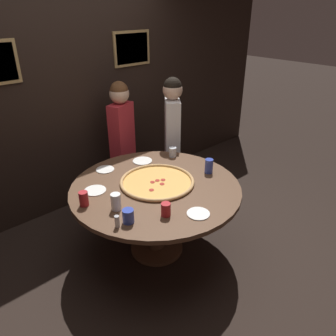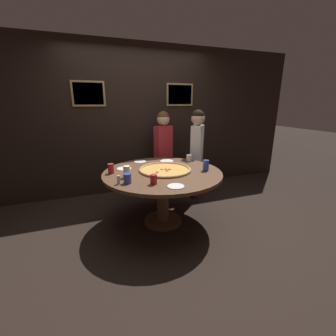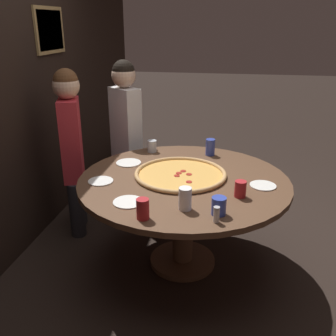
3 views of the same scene
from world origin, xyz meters
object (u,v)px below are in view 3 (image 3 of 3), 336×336
drink_cup_near_left (219,206)px  condiment_shaker (216,214)px  white_plate_beside_cup (129,163)px  drink_cup_beside_pizza (152,146)px  dining_table (183,194)px  white_plate_left_side (263,186)px  diner_far_left (72,144)px  diner_centre_back (126,129)px  drink_cup_near_right (210,147)px  drink_cup_centre_back (240,189)px  drink_cup_by_shaker (185,199)px  white_plate_far_back (101,181)px  giant_pizza (180,174)px  white_plate_near_front (128,202)px  drink_cup_front_edge (143,209)px

drink_cup_near_left → condiment_shaker: 0.10m
white_plate_beside_cup → drink_cup_beside_pizza: bearing=-22.0°
dining_table → white_plate_left_side: size_ratio=8.44×
diner_far_left → diner_centre_back: bearing=125.0°
dining_table → condiment_shaker: bearing=-156.0°
drink_cup_near_left → drink_cup_near_right: (1.07, 0.13, 0.02)m
white_plate_left_side → condiment_shaker: size_ratio=1.91×
drink_cup_centre_back → dining_table: bearing=59.2°
drink_cup_centre_back → diner_far_left: diner_far_left is taller
drink_cup_near_right → diner_centre_back: size_ratio=0.09×
drink_cup_by_shaker → white_plate_far_back: 0.73m
giant_pizza → condiment_shaker: size_ratio=7.16×
drink_cup_near_right → white_plate_left_side: 0.73m
drink_cup_beside_pizza → white_plate_left_side: size_ratio=0.57×
diner_far_left → giant_pizza: bearing=52.7°
white_plate_beside_cup → diner_centre_back: size_ratio=0.14×
drink_cup_near_left → drink_cup_by_shaker: (0.03, 0.21, 0.02)m
white_plate_far_back → white_plate_near_front: (-0.29, -0.29, 0.00)m
drink_cup_by_shaker → diner_centre_back: 1.54m
drink_cup_front_edge → white_plate_near_front: drink_cup_front_edge is taller
dining_table → white_plate_near_front: (-0.46, 0.30, 0.14)m
dining_table → drink_cup_by_shaker: size_ratio=10.92×
drink_cup_centre_back → white_plate_near_front: 0.74m
white_plate_far_back → condiment_shaker: 0.97m
drink_cup_near_left → white_plate_far_back: drink_cup_near_left is taller
giant_pizza → condiment_shaker: (-0.66, -0.30, 0.04)m
drink_cup_centre_back → white_plate_beside_cup: (0.48, 0.90, -0.05)m
drink_cup_near_left → white_plate_left_side: (0.47, -0.29, -0.05)m
drink_cup_near_right → diner_centre_back: 0.89m
drink_cup_near_right → white_plate_near_front: (-1.01, 0.45, -0.07)m
drink_cup_centre_back → giant_pizza: bearing=56.6°
white_plate_beside_cup → white_plate_far_back: size_ratio=1.13×
white_plate_near_front → dining_table: bearing=-33.1°
drink_cup_by_shaker → white_plate_left_side: (0.44, -0.50, -0.07)m
drink_cup_near_left → diner_far_left: size_ratio=0.08×
drink_cup_by_shaker → condiment_shaker: bearing=-122.9°
white_plate_beside_cup → white_plate_near_front: bearing=-164.6°
drink_cup_near_left → white_plate_far_back: size_ratio=0.61×
white_plate_far_back → giant_pizza: bearing=-69.1°
white_plate_near_front → condiment_shaker: condiment_shaker is taller
drink_cup_near_left → diner_far_left: 1.58m
white_plate_beside_cup → white_plate_near_front: size_ratio=1.04×
white_plate_far_back → white_plate_left_side: size_ratio=0.98×
condiment_shaker → diner_centre_back: 1.75m
drink_cup_centre_back → drink_cup_beside_pizza: size_ratio=1.06×
white_plate_near_front → white_plate_left_side: bearing=-64.4°
white_plate_far_back → diner_far_left: size_ratio=0.12×
drink_cup_front_edge → drink_cup_by_shaker: size_ratio=0.88×
dining_table → drink_cup_beside_pizza: 0.69m
condiment_shaker → diner_far_left: diner_far_left is taller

